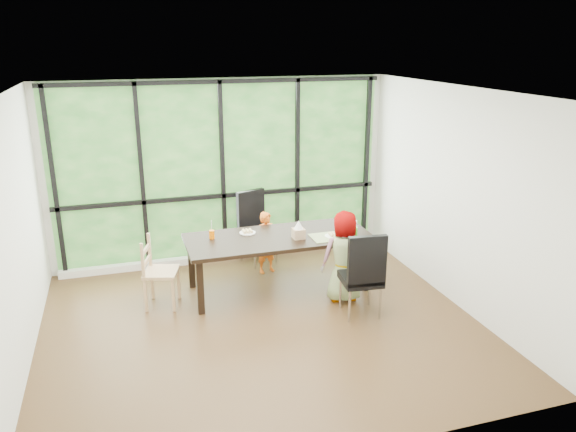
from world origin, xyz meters
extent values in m
plane|color=black|center=(0.00, 0.00, 0.00)|extent=(5.00, 5.00, 0.00)
plane|color=silver|center=(0.00, 2.25, 1.35)|extent=(5.00, 0.00, 5.00)
cube|color=#1E4C1E|center=(0.00, 2.23, 1.35)|extent=(4.80, 0.02, 2.65)
cube|color=silver|center=(0.00, 2.15, 0.05)|extent=(4.80, 0.12, 0.10)
cube|color=black|center=(0.48, 0.92, 0.38)|extent=(2.49, 1.21, 0.75)
cube|color=black|center=(0.45, 1.89, 0.54)|extent=(0.59, 0.59, 1.08)
cube|color=black|center=(1.22, -0.06, 0.54)|extent=(0.51, 0.51, 1.08)
cube|color=tan|center=(-1.06, 0.89, 0.45)|extent=(0.50, 0.52, 0.90)
imported|color=orange|center=(0.48, 1.52, 0.45)|extent=(0.38, 0.30, 0.90)
imported|color=slate|center=(1.19, 0.36, 0.59)|extent=(0.62, 0.45, 1.19)
cube|color=tan|center=(1.11, 0.69, 0.75)|extent=(0.50, 0.36, 0.01)
cylinder|color=white|center=(0.11, 1.15, 0.76)|extent=(0.22, 0.22, 0.01)
cylinder|color=white|center=(1.15, 0.70, 0.76)|extent=(0.20, 0.20, 0.01)
cylinder|color=#FA6D00|center=(-0.37, 1.09, 0.81)|extent=(0.07, 0.07, 0.11)
cylinder|color=green|center=(1.43, 0.63, 0.81)|extent=(0.08, 0.08, 0.12)
cylinder|color=white|center=(1.56, 0.96, 0.80)|extent=(0.09, 0.09, 0.10)
cube|color=tan|center=(0.70, 0.77, 0.81)|extent=(0.15, 0.15, 0.13)
cylinder|color=white|center=(-0.37, 1.09, 0.90)|extent=(0.01, 0.04, 0.20)
cylinder|color=pink|center=(1.43, 0.63, 0.91)|extent=(0.01, 0.04, 0.20)
cone|color=white|center=(0.70, 0.77, 0.93)|extent=(0.12, 0.12, 0.11)
camera|label=1|loc=(-1.42, -5.62, 3.23)|focal=34.43mm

